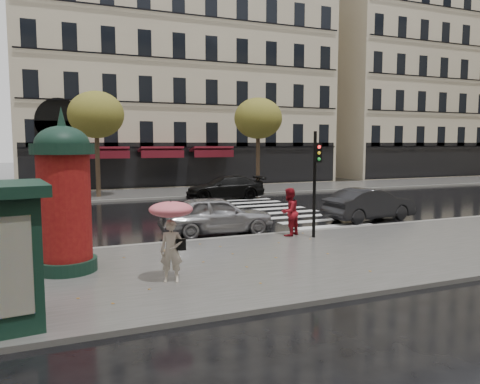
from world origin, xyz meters
name	(u,v)px	position (x,y,z in m)	size (l,w,h in m)	color
ground	(238,263)	(0.00, 0.00, 0.00)	(160.00, 160.00, 0.00)	black
near_sidewalk	(244,265)	(0.00, -0.50, 0.06)	(90.00, 7.00, 0.12)	#474744
far_sidewalk	(128,194)	(0.00, 19.00, 0.06)	(90.00, 6.00, 0.12)	#474744
near_kerb	(205,240)	(0.00, 3.00, 0.07)	(90.00, 0.25, 0.14)	slate
far_kerb	(137,199)	(0.00, 16.00, 0.07)	(90.00, 0.25, 0.14)	slate
zebra_crossing	(273,209)	(6.00, 9.60, 0.01)	(3.60, 11.75, 0.01)	silver
bldg_far_corner	(172,56)	(6.00, 30.00, 11.31)	(26.00, 14.00, 22.90)	#B7A88C
bldg_far_right	(414,74)	(34.00, 30.00, 11.31)	(24.00, 14.00, 22.90)	#B7A88C
tree_far_left	(96,115)	(-2.00, 18.00, 5.17)	(3.40, 3.40, 6.64)	#38281C
tree_far_right	(258,119)	(9.00, 18.00, 5.17)	(3.40, 3.40, 6.64)	#38281C
woman_umbrella	(171,227)	(-2.33, -1.49, 1.45)	(1.05, 1.05, 2.01)	#C0B19E
woman_red	(289,212)	(2.99, 2.40, 0.99)	(0.84, 0.66, 1.73)	maroon
man_burgundy	(48,226)	(-5.04, 2.40, 1.01)	(0.87, 0.57, 1.79)	#450D16
morris_column	(64,194)	(-4.62, 0.50, 2.16)	(1.58, 1.58, 4.26)	black
traffic_light	(316,174)	(3.66, 1.73, 2.39)	(0.24, 0.35, 3.74)	black
car_silver	(216,215)	(0.89, 4.28, 0.74)	(1.74, 4.32, 1.47)	#9A999E
car_darkgrey	(370,204)	(8.33, 4.65, 0.72)	(1.52, 4.36, 1.44)	black
car_black	(225,187)	(5.25, 14.77, 0.71)	(1.98, 4.87, 1.41)	black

